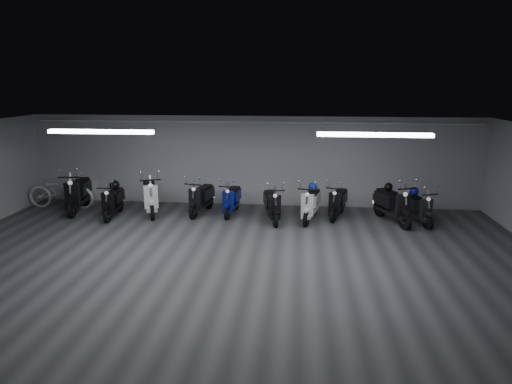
# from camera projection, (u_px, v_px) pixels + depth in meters

# --- Properties ---
(floor) EXTENTS (14.00, 10.00, 0.01)m
(floor) POSITION_uv_depth(u_px,v_px,m) (228.00, 269.00, 9.27)
(floor) COLOR #39393C
(floor) RESTS_ON ground
(ceiling) EXTENTS (14.00, 10.00, 0.01)m
(ceiling) POSITION_uv_depth(u_px,v_px,m) (226.00, 136.00, 8.58)
(ceiling) COLOR gray
(ceiling) RESTS_ON ground
(back_wall) EXTENTS (14.00, 0.01, 2.80)m
(back_wall) POSITION_uv_depth(u_px,v_px,m) (253.00, 161.00, 13.75)
(back_wall) COLOR #A7A7AA
(back_wall) RESTS_ON ground
(front_wall) EXTENTS (14.00, 0.01, 2.80)m
(front_wall) POSITION_uv_depth(u_px,v_px,m) (142.00, 353.00, 4.10)
(front_wall) COLOR #A7A7AA
(front_wall) RESTS_ON ground
(fluor_strip_left) EXTENTS (2.40, 0.18, 0.08)m
(fluor_strip_left) POSITION_uv_depth(u_px,v_px,m) (101.00, 132.00, 9.84)
(fluor_strip_left) COLOR white
(fluor_strip_left) RESTS_ON ceiling
(fluor_strip_right) EXTENTS (2.40, 0.18, 0.08)m
(fluor_strip_right) POSITION_uv_depth(u_px,v_px,m) (375.00, 135.00, 9.28)
(fluor_strip_right) COLOR white
(fluor_strip_right) RESTS_ON ceiling
(conduit) EXTENTS (13.60, 0.05, 0.05)m
(conduit) POSITION_uv_depth(u_px,v_px,m) (252.00, 122.00, 13.37)
(conduit) COLOR white
(conduit) RESTS_ON back_wall
(scooter_0) EXTENTS (0.98, 2.08, 1.48)m
(scooter_0) POSITION_uv_depth(u_px,v_px,m) (78.00, 188.00, 13.16)
(scooter_0) COLOR black
(scooter_0) RESTS_ON floor
(scooter_1) EXTENTS (0.67, 1.67, 1.22)m
(scooter_1) POSITION_uv_depth(u_px,v_px,m) (113.00, 197.00, 12.66)
(scooter_1) COLOR black
(scooter_1) RESTS_ON floor
(scooter_2) EXTENTS (1.32, 2.04, 1.44)m
(scooter_2) POSITION_uv_depth(u_px,v_px,m) (150.00, 190.00, 12.92)
(scooter_2) COLOR white
(scooter_2) RESTS_ON floor
(scooter_3) EXTENTS (0.91, 1.77, 1.26)m
(scooter_3) POSITION_uv_depth(u_px,v_px,m) (201.00, 193.00, 12.95)
(scooter_3) COLOR black
(scooter_3) RESTS_ON floor
(scooter_4) EXTENTS (0.69, 1.65, 1.19)m
(scooter_4) POSITION_uv_depth(u_px,v_px,m) (232.00, 195.00, 12.90)
(scooter_4) COLOR navy
(scooter_4) RESTS_ON floor
(scooter_5) EXTENTS (0.92, 1.76, 1.25)m
(scooter_5) POSITION_uv_depth(u_px,v_px,m) (272.00, 199.00, 12.30)
(scooter_5) COLOR black
(scooter_5) RESTS_ON floor
(scooter_6) EXTENTS (0.94, 1.81, 1.28)m
(scooter_6) POSITION_uv_depth(u_px,v_px,m) (311.00, 199.00, 12.33)
(scooter_6) COLOR white
(scooter_6) RESTS_ON floor
(scooter_7) EXTENTS (1.00, 1.71, 1.21)m
(scooter_7) POSITION_uv_depth(u_px,v_px,m) (338.00, 197.00, 12.62)
(scooter_7) COLOR black
(scooter_7) RESTS_ON floor
(scooter_8) EXTENTS (1.26, 1.96, 1.38)m
(scooter_8) POSITION_uv_depth(u_px,v_px,m) (393.00, 199.00, 12.12)
(scooter_8) COLOR black
(scooter_8) RESTS_ON floor
(scooter_9) EXTENTS (1.01, 1.67, 1.18)m
(scooter_9) POSITION_uv_depth(u_px,v_px,m) (418.00, 203.00, 12.10)
(scooter_9) COLOR black
(scooter_9) RESTS_ON floor
(bicycle) EXTENTS (2.06, 0.73, 1.33)m
(bicycle) POSITION_uv_depth(u_px,v_px,m) (61.00, 187.00, 13.52)
(bicycle) COLOR white
(bicycle) RESTS_ON floor
(helmet_0) EXTENTS (0.26, 0.26, 0.26)m
(helmet_0) POSITION_uv_depth(u_px,v_px,m) (313.00, 187.00, 12.48)
(helmet_0) COLOR #0E2B9C
(helmet_0) RESTS_ON scooter_6
(helmet_1) EXTENTS (0.25, 0.25, 0.25)m
(helmet_1) POSITION_uv_depth(u_px,v_px,m) (414.00, 191.00, 12.24)
(helmet_1) COLOR #0B0B7C
(helmet_1) RESTS_ON scooter_9
(helmet_2) EXTENTS (0.28, 0.28, 0.28)m
(helmet_2) POSITION_uv_depth(u_px,v_px,m) (115.00, 185.00, 12.81)
(helmet_2) COLOR black
(helmet_2) RESTS_ON scooter_1
(helmet_3) EXTENTS (0.23, 0.23, 0.23)m
(helmet_3) POSITION_uv_depth(u_px,v_px,m) (389.00, 187.00, 12.29)
(helmet_3) COLOR black
(helmet_3) RESTS_ON scooter_8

